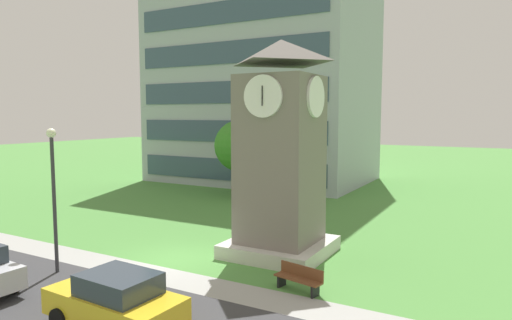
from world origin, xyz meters
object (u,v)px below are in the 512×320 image
Objects in this scene: park_bench at (299,278)px; tree_streetside at (240,146)px; street_lamp at (53,183)px; parked_car_yellow at (116,301)px; clock_tower at (280,161)px.

park_bench is 0.32× the size of tree_streetside.
street_lamp is 6.66m from parked_car_yellow.
street_lamp is at bearing -162.54° from park_bench.
street_lamp is (-9.07, -2.85, 3.05)m from park_bench.
park_bench is at bearing 17.46° from street_lamp.
park_bench is 0.33× the size of street_lamp.
tree_streetside is at bearing 127.61° from park_bench.
street_lamp is at bearing -135.99° from clock_tower.
clock_tower is 2.19× the size of parked_car_yellow.
tree_streetside is at bearing 111.29° from parked_car_yellow.
street_lamp reaches higher than park_bench.
street_lamp is (-6.60, -6.38, -0.62)m from clock_tower.
park_bench is (2.47, -3.52, -3.67)m from clock_tower.
tree_streetside is 21.14m from parked_car_yellow.
clock_tower is 1.66× the size of street_lamp.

